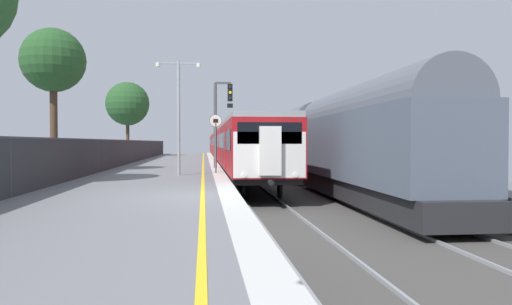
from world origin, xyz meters
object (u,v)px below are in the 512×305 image
freight_train_adjacent_track (293,141)px  signal_gantry (220,114)px  background_tree_right (128,105)px  platform_lamp_mid (179,107)px  commuter_train_at_platform (227,144)px  background_tree_centre (53,63)px  speed_limit_sign (216,136)px

freight_train_adjacent_track → signal_gantry: (-5.48, -6.39, 1.50)m
signal_gantry → background_tree_right: size_ratio=0.63×
signal_gantry → platform_lamp_mid: bearing=-108.8°
freight_train_adjacent_track → platform_lamp_mid: (-7.53, -12.43, 1.46)m
commuter_train_at_platform → platform_lamp_mid: (-3.53, -27.43, 1.79)m
platform_lamp_mid → background_tree_centre: background_tree_centre is taller
speed_limit_sign → commuter_train_at_platform: bearing=86.0°
speed_limit_sign → background_tree_centre: 9.01m
commuter_train_at_platform → background_tree_right: size_ratio=8.14×
commuter_train_at_platform → background_tree_right: background_tree_right is taller
commuter_train_at_platform → freight_train_adjacent_track: 15.52m
platform_lamp_mid → background_tree_right: (-6.89, 30.99, 2.34)m
commuter_train_at_platform → speed_limit_sign: size_ratio=22.88×
freight_train_adjacent_track → platform_lamp_mid: size_ratio=9.10×
background_tree_centre → platform_lamp_mid: bearing=-26.4°
freight_train_adjacent_track → platform_lamp_mid: 14.61m
speed_limit_sign → platform_lamp_mid: bearing=-144.9°
speed_limit_sign → platform_lamp_mid: platform_lamp_mid is taller
commuter_train_at_platform → platform_lamp_mid: size_ratio=12.52×
platform_lamp_mid → background_tree_right: size_ratio=0.65×
background_tree_centre → signal_gantry: bearing=19.1°
freight_train_adjacent_track → background_tree_right: bearing=127.8°
signal_gantry → background_tree_centre: (-8.38, -2.90, 2.32)m
commuter_train_at_platform → speed_limit_sign: (-1.85, -26.25, 0.51)m
speed_limit_sign → background_tree_right: (-8.57, 29.81, 3.61)m
commuter_train_at_platform → background_tree_centre: bearing=-112.1°
commuter_train_at_platform → freight_train_adjacent_track: size_ratio=1.38×
signal_gantry → speed_limit_sign: 5.05m
commuter_train_at_platform → background_tree_centre: size_ratio=9.00×
freight_train_adjacent_track → background_tree_centre: size_ratio=6.54×
commuter_train_at_platform → signal_gantry: size_ratio=12.94×
freight_train_adjacent_track → background_tree_right: size_ratio=5.92×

